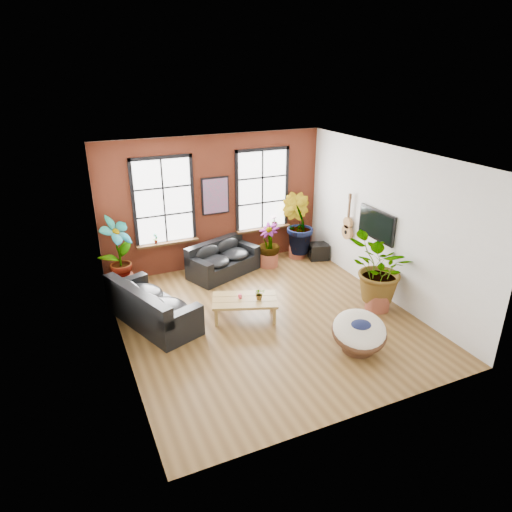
{
  "coord_description": "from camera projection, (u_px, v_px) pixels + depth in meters",
  "views": [
    {
      "loc": [
        -3.73,
        -7.74,
        5.12
      ],
      "look_at": [
        0.0,
        0.6,
        1.25
      ],
      "focal_mm": 32.0,
      "sensor_mm": 36.0,
      "label": 1
    }
  ],
  "objects": [
    {
      "name": "room",
      "position": [
        265.0,
        242.0,
        9.35
      ],
      "size": [
        6.04,
        6.54,
        3.54
      ],
      "color": "brown",
      "rests_on": "ground"
    },
    {
      "name": "sofa_back",
      "position": [
        222.0,
        260.0,
        11.91
      ],
      "size": [
        2.06,
        1.53,
        0.85
      ],
      "rotation": [
        0.0,
        0.0,
        0.39
      ],
      "color": "black",
      "rests_on": "ground"
    },
    {
      "name": "sofa_left",
      "position": [
        151.0,
        306.0,
        9.57
      ],
      "size": [
        1.7,
        2.47,
        0.9
      ],
      "rotation": [
        0.0,
        0.0,
        1.93
      ],
      "color": "black",
      "rests_on": "ground"
    },
    {
      "name": "coffee_table",
      "position": [
        245.0,
        301.0,
        9.82
      ],
      "size": [
        1.57,
        1.23,
        0.53
      ],
      "rotation": [
        0.0,
        0.0,
        -0.36
      ],
      "color": "olive",
      "rests_on": "ground"
    },
    {
      "name": "papasan_chair",
      "position": [
        359.0,
        332.0,
        8.67
      ],
      "size": [
        1.37,
        1.38,
        0.79
      ],
      "rotation": [
        0.0,
        0.0,
        -0.39
      ],
      "color": "#4D2E1B",
      "rests_on": "ground"
    },
    {
      "name": "poster",
      "position": [
        215.0,
        196.0,
        11.82
      ],
      "size": [
        0.74,
        0.06,
        0.98
      ],
      "color": "black",
      "rests_on": "room"
    },
    {
      "name": "tv_wall_unit",
      "position": [
        368.0,
        225.0,
        10.91
      ],
      "size": [
        0.13,
        1.86,
        1.2
      ],
      "color": "black",
      "rests_on": "room"
    },
    {
      "name": "media_box",
      "position": [
        319.0,
        251.0,
        12.87
      ],
      "size": [
        0.64,
        0.57,
        0.45
      ],
      "rotation": [
        0.0,
        0.0,
        -0.28
      ],
      "color": "black",
      "rests_on": "ground"
    },
    {
      "name": "pot_back_left",
      "position": [
        123.0,
        281.0,
        11.18
      ],
      "size": [
        0.54,
        0.54,
        0.37
      ],
      "rotation": [
        0.0,
        0.0,
        0.07
      ],
      "color": "brown",
      "rests_on": "ground"
    },
    {
      "name": "pot_back_right",
      "position": [
        297.0,
        251.0,
        13.0
      ],
      "size": [
        0.52,
        0.52,
        0.34
      ],
      "rotation": [
        0.0,
        0.0,
        0.11
      ],
      "color": "brown",
      "rests_on": "ground"
    },
    {
      "name": "pot_right_wall",
      "position": [
        377.0,
        301.0,
        10.23
      ],
      "size": [
        0.71,
        0.71,
        0.4
      ],
      "rotation": [
        0.0,
        0.0,
        0.41
      ],
      "color": "brown",
      "rests_on": "ground"
    },
    {
      "name": "pot_mid",
      "position": [
        269.0,
        259.0,
        12.43
      ],
      "size": [
        0.68,
        0.68,
        0.38
      ],
      "rotation": [
        0.0,
        0.0,
        0.39
      ],
      "color": "brown",
      "rests_on": "ground"
    },
    {
      "name": "floor_plant_back_left",
      "position": [
        118.0,
        251.0,
        10.86
      ],
      "size": [
        1.08,
        1.05,
        1.7
      ],
      "primitive_type": "imported",
      "rotation": [
        0.0,
        0.0,
        0.72
      ],
      "color": "#114113",
      "rests_on": "ground"
    },
    {
      "name": "floor_plant_back_right",
      "position": [
        297.0,
        224.0,
        12.69
      ],
      "size": [
        1.11,
        1.17,
        1.68
      ],
      "primitive_type": "imported",
      "rotation": [
        0.0,
        0.0,
        2.11
      ],
      "color": "#114113",
      "rests_on": "ground"
    },
    {
      "name": "floor_plant_right_wall",
      "position": [
        380.0,
        270.0,
        9.97
      ],
      "size": [
        1.83,
        1.76,
        1.57
      ],
      "primitive_type": "imported",
      "rotation": [
        0.0,
        0.0,
        3.65
      ],
      "color": "#114113",
      "rests_on": "ground"
    },
    {
      "name": "floor_plant_mid",
      "position": [
        269.0,
        243.0,
        12.25
      ],
      "size": [
        0.77,
        0.77,
        1.07
      ],
      "primitive_type": "imported",
      "rotation": [
        0.0,
        0.0,
        5.05
      ],
      "color": "#114113",
      "rests_on": "ground"
    },
    {
      "name": "table_plant",
      "position": [
        259.0,
        294.0,
        9.75
      ],
      "size": [
        0.25,
        0.22,
        0.25
      ],
      "primitive_type": "imported",
      "rotation": [
        0.0,
        0.0,
        -0.11
      ],
      "color": "#114113",
      "rests_on": "coffee_table"
    },
    {
      "name": "sill_plant_left",
      "position": [
        156.0,
        239.0,
        11.51
      ],
      "size": [
        0.17,
        0.17,
        0.27
      ],
      "primitive_type": "imported",
      "rotation": [
        0.0,
        0.0,
        0.79
      ],
      "color": "#114113",
      "rests_on": "room"
    },
    {
      "name": "sill_plant_right",
      "position": [
        274.0,
        221.0,
        12.77
      ],
      "size": [
        0.19,
        0.19,
        0.27
      ],
      "primitive_type": "imported",
      "rotation": [
        0.0,
        0.0,
        3.49
      ],
      "color": "#114113",
      "rests_on": "room"
    }
  ]
}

